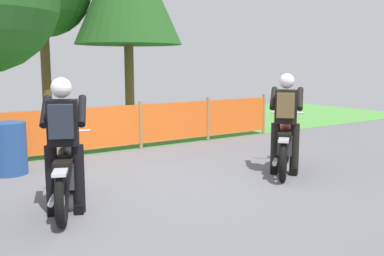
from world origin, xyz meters
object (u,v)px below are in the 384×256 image
object	(u,v)px
motorcycle_trailing	(67,174)
rider_trailing	(63,138)
motorcycle_lead	(285,144)
oil_drum	(9,148)
rider_lead	(286,118)

from	to	relation	value
motorcycle_trailing	rider_trailing	distance (m)	0.54
rider_trailing	motorcycle_lead	bearing A→B (deg)	-66.69
motorcycle_lead	oil_drum	xyz separation A→B (m)	(-4.02, 2.40, -0.03)
motorcycle_lead	rider_trailing	bearing A→B (deg)	138.33
motorcycle_trailing	rider_lead	xyz separation A→B (m)	(3.59, -0.32, 0.50)
motorcycle_lead	motorcycle_trailing	bearing A→B (deg)	135.32
motorcycle_lead	oil_drum	distance (m)	4.69
rider_trailing	oil_drum	bearing A→B (deg)	27.35
rider_lead	oil_drum	size ratio (longest dim) A/B	1.92
motorcycle_lead	rider_lead	size ratio (longest dim) A/B	0.94
rider_trailing	oil_drum	size ratio (longest dim) A/B	1.92
motorcycle_lead	oil_drum	size ratio (longest dim) A/B	1.80
motorcycle_trailing	oil_drum	distance (m)	2.24
oil_drum	motorcycle_trailing	bearing A→B (deg)	-83.11
motorcycle_trailing	rider_lead	distance (m)	3.64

